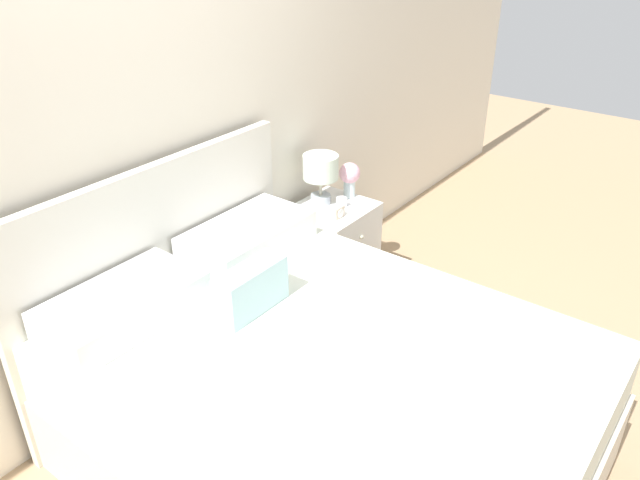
# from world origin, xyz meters

# --- Properties ---
(ground_plane) EXTENTS (12.00, 12.00, 0.00)m
(ground_plane) POSITION_xyz_m (0.00, 0.00, 0.00)
(ground_plane) COLOR tan
(wall_back) EXTENTS (8.00, 0.06, 2.60)m
(wall_back) POSITION_xyz_m (0.00, 0.07, 1.30)
(wall_back) COLOR silver
(wall_back) RESTS_ON ground_plane
(bed) EXTENTS (1.60, 2.05, 1.16)m
(bed) POSITION_xyz_m (0.00, -0.96, 0.34)
(bed) COLOR beige
(bed) RESTS_ON ground_plane
(nightstand) EXTENTS (0.48, 0.44, 0.59)m
(nightstand) POSITION_xyz_m (1.12, -0.23, 0.29)
(nightstand) COLOR white
(nightstand) RESTS_ON ground_plane
(table_lamp) EXTENTS (0.21, 0.21, 0.30)m
(table_lamp) POSITION_xyz_m (1.12, -0.14, 0.80)
(table_lamp) COLOR #A8B2BC
(table_lamp) RESTS_ON nightstand
(flower_vase) EXTENTS (0.13, 0.13, 0.22)m
(flower_vase) POSITION_xyz_m (1.31, -0.22, 0.72)
(flower_vase) COLOR silver
(flower_vase) RESTS_ON nightstand
(teacup) EXTENTS (0.10, 0.10, 0.06)m
(teacup) POSITION_xyz_m (1.15, -0.27, 0.61)
(teacup) COLOR white
(teacup) RESTS_ON nightstand
(alarm_clock) EXTENTS (0.08, 0.05, 0.07)m
(alarm_clock) POSITION_xyz_m (1.03, -0.34, 0.62)
(alarm_clock) COLOR beige
(alarm_clock) RESTS_ON nightstand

